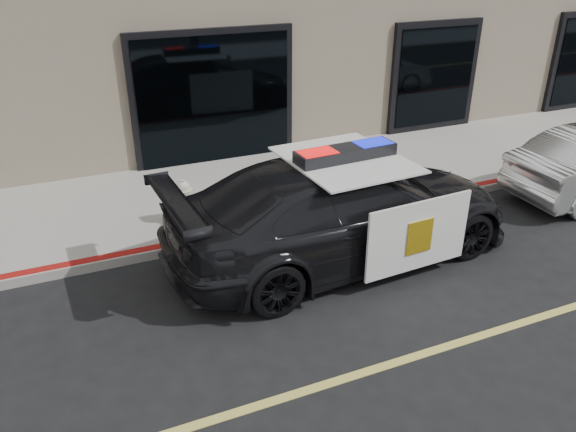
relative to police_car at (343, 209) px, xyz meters
name	(u,v)px	position (x,y,z in m)	size (l,w,h in m)	color
ground	(461,342)	(0.36, -2.46, -0.80)	(120.00, 120.00, 0.00)	black
sidewalk_n	(291,183)	(0.36, 2.79, -0.73)	(60.00, 3.50, 0.15)	gray
police_car	(343,209)	(0.00, 0.00, 0.00)	(2.86, 5.71, 1.79)	black
fire_hydrant	(185,203)	(-2.02, 1.74, -0.29)	(0.35, 0.49, 0.78)	beige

